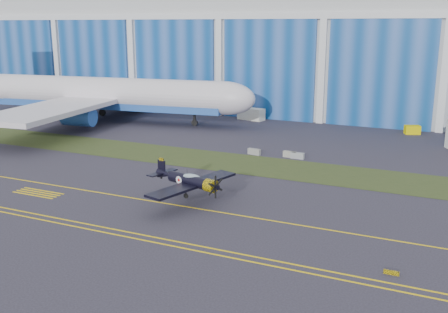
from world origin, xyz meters
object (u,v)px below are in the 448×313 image
at_px(warbird, 189,180).
at_px(tug, 412,130).
at_px(shipping_container, 251,114).
at_px(jetliner, 101,59).

xyz_separation_m(warbird, tug, (18.21, 49.36, -1.80)).
relative_size(warbird, shipping_container, 2.56).
height_order(shipping_container, tug, shipping_container).
xyz_separation_m(shipping_container, tug, (31.41, -1.17, -0.44)).
distance_m(jetliner, shipping_container, 31.97).
relative_size(jetliner, shipping_container, 14.13).
bearing_deg(tug, warbird, -131.90).
height_order(warbird, jetliner, jetliner).
bearing_deg(warbird, tug, 84.36).
relative_size(jetliner, tug, 29.99).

